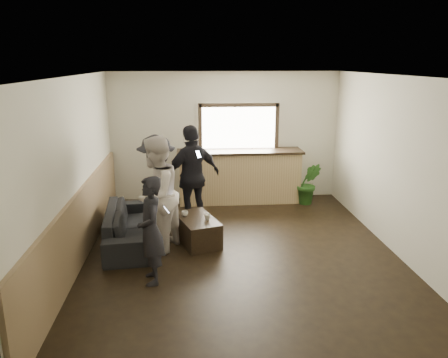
{
  "coord_description": "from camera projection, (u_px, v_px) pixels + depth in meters",
  "views": [
    {
      "loc": [
        -0.78,
        -6.49,
        3.02
      ],
      "look_at": [
        -0.23,
        0.4,
        1.14
      ],
      "focal_mm": 35.0,
      "sensor_mm": 36.0,
      "label": 1
    }
  ],
  "objects": [
    {
      "name": "cup_b",
      "position": [
        207.0,
        217.0,
        7.29
      ],
      "size": [
        0.14,
        0.14,
        0.1
      ],
      "primitive_type": "imported",
      "rotation": [
        0.0,
        0.0,
        3.52
      ],
      "color": "silver",
      "rests_on": "coffee_table"
    },
    {
      "name": "person_c",
      "position": [
        158.0,
        186.0,
        7.66
      ],
      "size": [
        0.89,
        1.27,
        1.79
      ],
      "rotation": [
        0.0,
        0.0,
        -1.36
      ],
      "color": "black",
      "rests_on": "ground"
    },
    {
      "name": "room_shell",
      "position": [
        193.0,
        166.0,
        6.65
      ],
      "size": [
        5.01,
        6.01,
        2.8
      ],
      "color": "silver",
      "rests_on": "ground"
    },
    {
      "name": "ground",
      "position": [
        240.0,
        253.0,
        7.09
      ],
      "size": [
        5.0,
        6.0,
        0.01
      ],
      "primitive_type": "cube",
      "color": "black"
    },
    {
      "name": "person_a",
      "position": [
        151.0,
        231.0,
        5.98
      ],
      "size": [
        0.5,
        0.61,
        1.53
      ],
      "rotation": [
        0.0,
        0.0,
        -1.39
      ],
      "color": "black",
      "rests_on": "ground"
    },
    {
      "name": "person_b",
      "position": [
        156.0,
        195.0,
        6.94
      ],
      "size": [
        1.03,
        1.13,
        1.9
      ],
      "rotation": [
        0.0,
        0.0,
        -1.98
      ],
      "color": "silver",
      "rests_on": "ground"
    },
    {
      "name": "sofa",
      "position": [
        131.0,
        225.0,
        7.43
      ],
      "size": [
        0.99,
        2.13,
        0.6
      ],
      "primitive_type": "imported",
      "rotation": [
        0.0,
        0.0,
        1.66
      ],
      "color": "black",
      "rests_on": "ground"
    },
    {
      "name": "cup_a",
      "position": [
        185.0,
        213.0,
        7.47
      ],
      "size": [
        0.13,
        0.13,
        0.09
      ],
      "primitive_type": "imported",
      "rotation": [
        0.0,
        0.0,
        3.3
      ],
      "color": "silver",
      "rests_on": "coffee_table"
    },
    {
      "name": "person_d",
      "position": [
        193.0,
        176.0,
        8.04
      ],
      "size": [
        1.2,
        0.95,
        1.9
      ],
      "rotation": [
        0.0,
        0.0,
        -2.63
      ],
      "color": "black",
      "rests_on": "ground"
    },
    {
      "name": "bar_counter",
      "position": [
        240.0,
        173.0,
        9.54
      ],
      "size": [
        2.7,
        0.68,
        2.13
      ],
      "color": "tan",
      "rests_on": "ground"
    },
    {
      "name": "coffee_table",
      "position": [
        197.0,
        230.0,
        7.44
      ],
      "size": [
        0.84,
        1.12,
        0.44
      ],
      "primitive_type": "cube",
      "rotation": [
        0.0,
        0.0,
        0.32
      ],
      "color": "black",
      "rests_on": "ground"
    },
    {
      "name": "potted_plant",
      "position": [
        309.0,
        183.0,
        9.4
      ],
      "size": [
        0.55,
        0.47,
        0.92
      ],
      "primitive_type": "imported",
      "rotation": [
        0.0,
        0.0,
        -0.14
      ],
      "color": "#2D6623",
      "rests_on": "ground"
    }
  ]
}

